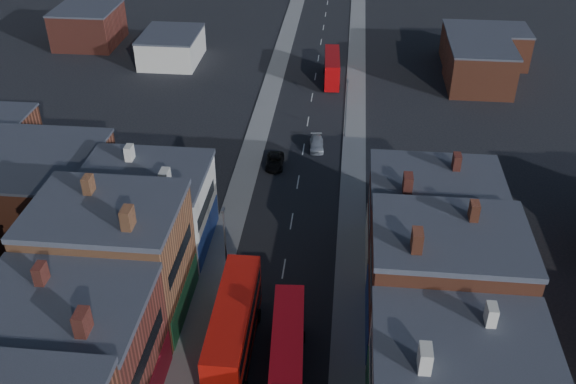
% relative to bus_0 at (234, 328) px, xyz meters
% --- Properties ---
extents(pavement_west, '(3.00, 200.00, 0.12)m').
position_rel_bus_0_xyz_m(pavement_west, '(-3.63, 29.28, -2.88)').
color(pavement_west, gray).
rests_on(pavement_west, ground).
extents(pavement_east, '(3.00, 200.00, 0.12)m').
position_rel_bus_0_xyz_m(pavement_east, '(9.37, 29.28, -2.88)').
color(pavement_east, gray).
rests_on(pavement_east, ground).
extents(lamp_post_2, '(0.25, 0.70, 8.12)m').
position_rel_bus_0_xyz_m(lamp_post_2, '(-2.33, 9.28, 1.77)').
color(lamp_post_2, slate).
rests_on(lamp_post_2, ground).
extents(lamp_post_3, '(0.25, 0.70, 8.12)m').
position_rel_bus_0_xyz_m(lamp_post_3, '(8.07, 39.28, 1.77)').
color(lamp_post_3, slate).
rests_on(lamp_post_3, ground).
extents(bus_0, '(3.29, 12.62, 5.44)m').
position_rel_bus_0_xyz_m(bus_0, '(0.00, 0.00, 0.00)').
color(bus_0, '#AC1009').
rests_on(bus_0, ground).
extents(bus_1, '(3.22, 10.82, 4.61)m').
position_rel_bus_0_xyz_m(bus_1, '(4.55, -1.55, -0.45)').
color(bus_1, '#B30A15').
rests_on(bus_1, ground).
extents(bus_2, '(2.87, 9.98, 4.27)m').
position_rel_bus_0_xyz_m(bus_2, '(5.52, 57.66, -0.63)').
color(bus_2, '#A40709').
rests_on(bus_2, ground).
extents(car_2, '(2.32, 4.67, 1.27)m').
position_rel_bus_0_xyz_m(car_2, '(-0.31, 30.78, -2.30)').
color(car_2, black).
rests_on(car_2, ground).
extents(car_3, '(2.09, 4.41, 1.24)m').
position_rel_bus_0_xyz_m(car_3, '(4.53, 35.75, -2.31)').
color(car_3, silver).
rests_on(car_3, ground).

